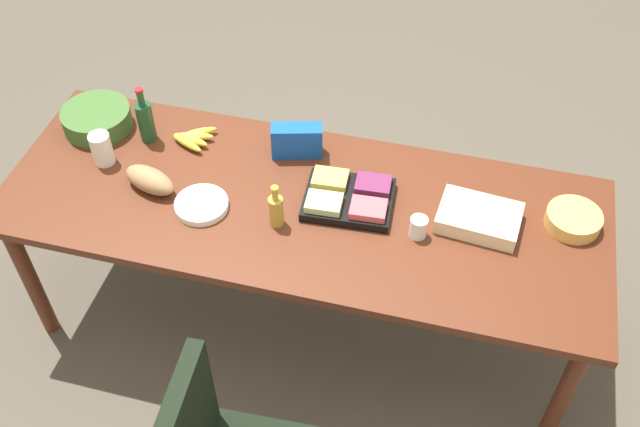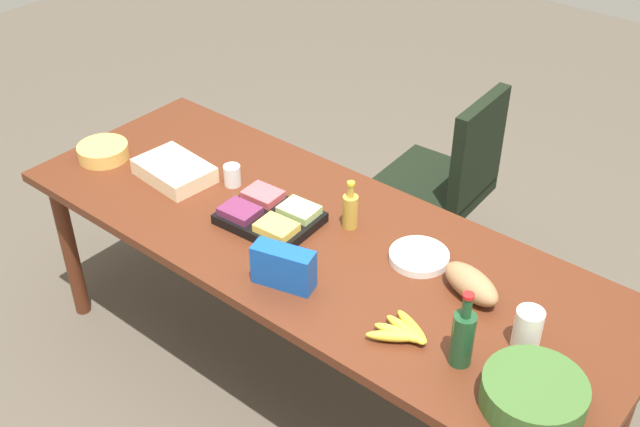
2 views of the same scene
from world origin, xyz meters
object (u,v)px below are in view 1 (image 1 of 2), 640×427
at_px(chip_bag_blue, 297,141).
at_px(sheet_cake, 479,218).
at_px(bread_loaf, 150,180).
at_px(salad_bowl, 97,119).
at_px(paper_plate_stack, 202,205).
at_px(paper_cup, 418,227).
at_px(chip_bowl, 573,219).
at_px(dressing_bottle, 276,210).
at_px(banana_bunch, 193,138).
at_px(fruit_platter, 349,198).
at_px(wine_bottle, 146,120).
at_px(conference_table, 301,215).
at_px(mayo_jar, 102,149).

height_order(chip_bag_blue, sheet_cake, chip_bag_blue).
xyz_separation_m(bread_loaf, salad_bowl, (-0.39, 0.31, -0.00)).
height_order(paper_plate_stack, paper_cup, paper_cup).
bearing_deg(chip_bowl, sheet_cake, -166.42).
height_order(paper_cup, dressing_bottle, dressing_bottle).
bearing_deg(bread_loaf, banana_bunch, 78.78).
bearing_deg(fruit_platter, banana_bunch, 165.51).
distance_m(paper_cup, bread_loaf, 1.12).
distance_m(banana_bunch, wine_bottle, 0.22).
relative_size(chip_bag_blue, chip_bowl, 1.00).
bearing_deg(banana_bunch, conference_table, -23.29).
height_order(fruit_platter, paper_cup, paper_cup).
height_order(sheet_cake, salad_bowl, salad_bowl).
xyz_separation_m(fruit_platter, wine_bottle, (-0.96, 0.17, 0.07)).
bearing_deg(chip_bowl, mayo_jar, -176.40).
height_order(banana_bunch, paper_cup, paper_cup).
bearing_deg(chip_bag_blue, wine_bottle, -174.11).
bearing_deg(paper_cup, wine_bottle, 167.84).
xyz_separation_m(mayo_jar, dressing_bottle, (0.83, -0.16, 0.00)).
height_order(banana_bunch, bread_loaf, bread_loaf).
distance_m(chip_bag_blue, salad_bowl, 0.93).
bearing_deg(fruit_platter, dressing_bottle, -144.82).
relative_size(mayo_jar, sheet_cake, 0.46).
relative_size(chip_bag_blue, bread_loaf, 0.92).
distance_m(conference_table, mayo_jar, 0.90).
relative_size(sheet_cake, salad_bowl, 1.04).
bearing_deg(salad_bowl, dressing_bottle, -20.96).
relative_size(paper_plate_stack, dressing_bottle, 1.09).
distance_m(fruit_platter, salad_bowl, 1.23).
bearing_deg(fruit_platter, chip_bowl, 6.73).
height_order(banana_bunch, fruit_platter, fruit_platter).
xyz_separation_m(banana_bunch, sheet_cake, (1.28, -0.18, 0.01)).
distance_m(conference_table, wine_bottle, 0.82).
bearing_deg(bread_loaf, conference_table, 6.81).
relative_size(chip_bag_blue, fruit_platter, 0.58).
bearing_deg(chip_bowl, salad_bowl, 177.77).
relative_size(dressing_bottle, sheet_cake, 0.63).
bearing_deg(paper_cup, salad_bowl, 169.21).
bearing_deg(conference_table, paper_cup, -6.13).
distance_m(banana_bunch, fruit_platter, 0.78).
distance_m(bread_loaf, chip_bowl, 1.73).
bearing_deg(salad_bowl, fruit_platter, -8.80).
distance_m(chip_bag_blue, paper_cup, 0.68).
height_order(fruit_platter, salad_bowl, salad_bowl).
height_order(dressing_bottle, chip_bowl, dressing_bottle).
distance_m(wine_bottle, chip_bowl, 1.85).
bearing_deg(dressing_bottle, paper_cup, 7.96).
distance_m(banana_bunch, chip_bowl, 1.65).
relative_size(banana_bunch, mayo_jar, 1.30).
bearing_deg(chip_bag_blue, bread_loaf, -145.80).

